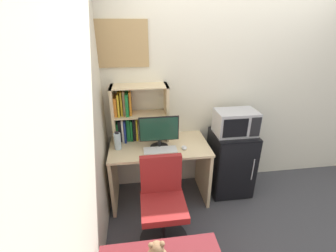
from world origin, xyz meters
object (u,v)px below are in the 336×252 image
hutch_bookshelf (132,114)px  microwave (236,122)px  keyboard (160,150)px  desk_chair (163,207)px  water_bottle (118,141)px  monitor (159,132)px  computer_mouse (184,148)px  wall_corkboard (117,44)px  mini_fridge (230,162)px

hutch_bookshelf → microwave: (1.22, -0.16, -0.11)m
keyboard → microwave: microwave is taller
desk_chair → keyboard: bearing=86.1°
microwave → water_bottle: bearing=-177.4°
hutch_bookshelf → monitor: bearing=-42.4°
computer_mouse → microwave: size_ratio=0.18×
monitor → computer_mouse: monitor is taller
computer_mouse → desk_chair: (-0.31, -0.49, -0.38)m
computer_mouse → monitor: bearing=165.5°
hutch_bookshelf → computer_mouse: size_ratio=7.81×
hutch_bookshelf → keyboard: hutch_bookshelf is taller
hutch_bookshelf → wall_corkboard: (-0.11, 0.11, 0.78)m
desk_chair → microwave: bearing=34.4°
microwave → hutch_bookshelf: bearing=172.4°
mini_fridge → wall_corkboard: 1.99m
monitor → mini_fridge: (0.93, 0.10, -0.55)m
mini_fridge → hutch_bookshelf: bearing=172.3°
hutch_bookshelf → desk_chair: (0.26, -0.82, -0.68)m
mini_fridge → desk_chair: (-0.96, -0.66, -0.02)m
water_bottle → mini_fridge: water_bottle is taller
hutch_bookshelf → water_bottle: bearing=-128.2°
hutch_bookshelf → desk_chair: size_ratio=0.74×
monitor → desk_chair: (-0.03, -0.56, -0.56)m
hutch_bookshelf → mini_fridge: (1.22, -0.17, -0.67)m
water_bottle → computer_mouse: bearing=-8.2°
monitor → water_bottle: (-0.47, 0.04, -0.10)m
water_bottle → desk_chair: size_ratio=0.23×
computer_mouse → wall_corkboard: 1.35m
computer_mouse → microwave: microwave is taller
mini_fridge → microwave: (0.00, 0.00, 0.56)m
microwave → desk_chair: bearing=-145.6°
keyboard → wall_corkboard: (-0.40, 0.46, 1.09)m
computer_mouse → mini_fridge: (0.66, 0.17, -0.36)m
hutch_bookshelf → water_bottle: hutch_bookshelf is taller
monitor → desk_chair: 0.80m
desk_chair → computer_mouse: bearing=58.0°
keyboard → mini_fridge: bearing=11.1°
hutch_bookshelf → monitor: size_ratio=1.50×
hutch_bookshelf → mini_fridge: hutch_bookshelf is taller
keyboard → desk_chair: size_ratio=0.41×
hutch_bookshelf → water_bottle: 0.36m
water_bottle → monitor: bearing=-4.3°
monitor → microwave: (0.93, 0.10, 0.01)m
computer_mouse → hutch_bookshelf: bearing=149.4°
water_bottle → microwave: microwave is taller
keyboard → mini_fridge: (0.93, 0.18, -0.36)m
monitor → mini_fridge: 1.09m
hutch_bookshelf → computer_mouse: 0.72m
water_bottle → microwave: bearing=2.6°
monitor → keyboard: size_ratio=1.20×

